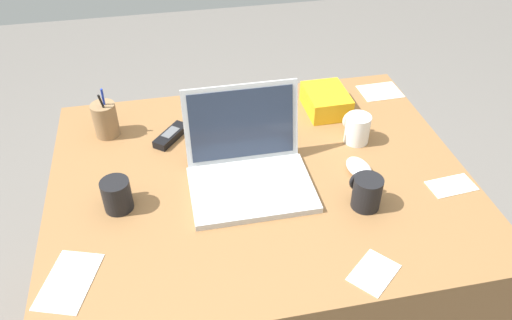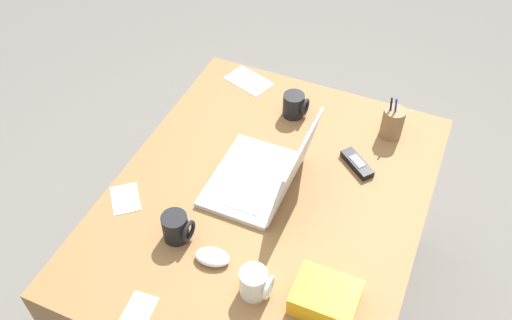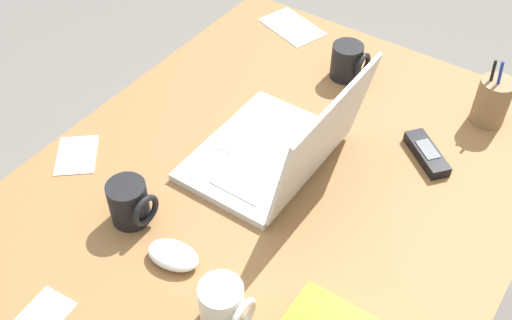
{
  "view_description": "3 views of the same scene",
  "coord_description": "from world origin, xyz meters",
  "px_view_note": "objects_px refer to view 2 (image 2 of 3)",
  "views": [
    {
      "loc": [
        -0.23,
        -1.09,
        1.66
      ],
      "look_at": [
        -0.02,
        -0.05,
        0.81
      ],
      "focal_mm": 35.68,
      "sensor_mm": 36.0,
      "label": 1
    },
    {
      "loc": [
        1.04,
        0.41,
        2.06
      ],
      "look_at": [
        -0.04,
        -0.05,
        0.82
      ],
      "focal_mm": 38.76,
      "sensor_mm": 36.0,
      "label": 2
    },
    {
      "loc": [
        0.75,
        0.46,
        1.65
      ],
      "look_at": [
        0.0,
        -0.06,
        0.75
      ],
      "focal_mm": 43.03,
      "sensor_mm": 36.0,
      "label": 3
    }
  ],
  "objects_px": {
    "coffee_mug_white": "(295,105)",
    "snack_bag": "(325,298)",
    "coffee_mug_spare": "(255,283)",
    "coffee_mug_tall": "(177,227)",
    "cordless_phone": "(357,164)",
    "pen_holder": "(393,122)",
    "computer_mouse": "(212,257)",
    "laptop": "(265,175)"
  },
  "relations": [
    {
      "from": "computer_mouse",
      "to": "snack_bag",
      "type": "height_order",
      "value": "snack_bag"
    },
    {
      "from": "coffee_mug_white",
      "to": "coffee_mug_tall",
      "type": "distance_m",
      "value": 0.66
    },
    {
      "from": "coffee_mug_white",
      "to": "pen_holder",
      "type": "xyz_separation_m",
      "value": [
        -0.04,
        0.35,
        0.01
      ]
    },
    {
      "from": "computer_mouse",
      "to": "snack_bag",
      "type": "xyz_separation_m",
      "value": [
        0.01,
        0.34,
        0.02
      ]
    },
    {
      "from": "coffee_mug_white",
      "to": "coffee_mug_spare",
      "type": "xyz_separation_m",
      "value": [
        0.72,
        0.16,
        0.0
      ]
    },
    {
      "from": "coffee_mug_white",
      "to": "snack_bag",
      "type": "bearing_deg",
      "value": 26.79
    },
    {
      "from": "cordless_phone",
      "to": "laptop",
      "type": "bearing_deg",
      "value": -50.96
    },
    {
      "from": "cordless_phone",
      "to": "computer_mouse",
      "type": "bearing_deg",
      "value": -27.84
    },
    {
      "from": "computer_mouse",
      "to": "coffee_mug_spare",
      "type": "xyz_separation_m",
      "value": [
        0.05,
        0.15,
        0.03
      ]
    },
    {
      "from": "computer_mouse",
      "to": "coffee_mug_tall",
      "type": "relative_size",
      "value": 1.11
    },
    {
      "from": "coffee_mug_white",
      "to": "cordless_phone",
      "type": "xyz_separation_m",
      "value": [
        0.16,
        0.28,
        -0.03
      ]
    },
    {
      "from": "cordless_phone",
      "to": "pen_holder",
      "type": "xyz_separation_m",
      "value": [
        -0.19,
        0.06,
        0.04
      ]
    },
    {
      "from": "laptop",
      "to": "coffee_mug_spare",
      "type": "relative_size",
      "value": 3.67
    },
    {
      "from": "computer_mouse",
      "to": "cordless_phone",
      "type": "bearing_deg",
      "value": 143.42
    },
    {
      "from": "coffee_mug_white",
      "to": "coffee_mug_spare",
      "type": "relative_size",
      "value": 0.98
    },
    {
      "from": "cordless_phone",
      "to": "snack_bag",
      "type": "bearing_deg",
      "value": 6.84
    },
    {
      "from": "laptop",
      "to": "coffee_mug_spare",
      "type": "distance_m",
      "value": 0.39
    },
    {
      "from": "laptop",
      "to": "coffee_mug_tall",
      "type": "height_order",
      "value": "laptop"
    },
    {
      "from": "computer_mouse",
      "to": "coffee_mug_tall",
      "type": "xyz_separation_m",
      "value": [
        -0.03,
        -0.13,
        0.03
      ]
    },
    {
      "from": "coffee_mug_white",
      "to": "coffee_mug_spare",
      "type": "distance_m",
      "value": 0.74
    },
    {
      "from": "laptop",
      "to": "computer_mouse",
      "type": "bearing_deg",
      "value": -4.83
    },
    {
      "from": "coffee_mug_white",
      "to": "coffee_mug_tall",
      "type": "bearing_deg",
      "value": -10.8
    },
    {
      "from": "laptop",
      "to": "pen_holder",
      "type": "xyz_separation_m",
      "value": [
        -0.39,
        0.31,
        0.01
      ]
    },
    {
      "from": "coffee_mug_spare",
      "to": "pen_holder",
      "type": "xyz_separation_m",
      "value": [
        -0.76,
        0.19,
        0.01
      ]
    },
    {
      "from": "computer_mouse",
      "to": "snack_bag",
      "type": "distance_m",
      "value": 0.34
    },
    {
      "from": "laptop",
      "to": "snack_bag",
      "type": "xyz_separation_m",
      "value": [
        0.32,
        0.31,
        -0.01
      ]
    },
    {
      "from": "coffee_mug_white",
      "to": "pen_holder",
      "type": "height_order",
      "value": "pen_holder"
    },
    {
      "from": "laptop",
      "to": "coffee_mug_white",
      "type": "distance_m",
      "value": 0.36
    },
    {
      "from": "coffee_mug_white",
      "to": "coffee_mug_tall",
      "type": "xyz_separation_m",
      "value": [
        0.64,
        -0.12,
        0.0
      ]
    },
    {
      "from": "coffee_mug_tall",
      "to": "snack_bag",
      "type": "height_order",
      "value": "coffee_mug_tall"
    },
    {
      "from": "coffee_mug_white",
      "to": "snack_bag",
      "type": "xyz_separation_m",
      "value": [
        0.68,
        0.34,
        -0.01
      ]
    },
    {
      "from": "coffee_mug_tall",
      "to": "cordless_phone",
      "type": "height_order",
      "value": "coffee_mug_tall"
    },
    {
      "from": "coffee_mug_spare",
      "to": "snack_bag",
      "type": "bearing_deg",
      "value": 102.19
    },
    {
      "from": "coffee_mug_white",
      "to": "pen_holder",
      "type": "relative_size",
      "value": 0.53
    },
    {
      "from": "coffee_mug_spare",
      "to": "pen_holder",
      "type": "height_order",
      "value": "pen_holder"
    },
    {
      "from": "cordless_phone",
      "to": "coffee_mug_white",
      "type": "bearing_deg",
      "value": -119.18
    },
    {
      "from": "coffee_mug_spare",
      "to": "cordless_phone",
      "type": "height_order",
      "value": "coffee_mug_spare"
    },
    {
      "from": "laptop",
      "to": "cordless_phone",
      "type": "height_order",
      "value": "laptop"
    },
    {
      "from": "laptop",
      "to": "computer_mouse",
      "type": "height_order",
      "value": "laptop"
    },
    {
      "from": "snack_bag",
      "to": "pen_holder",
      "type": "bearing_deg",
      "value": 179.95
    },
    {
      "from": "coffee_mug_tall",
      "to": "coffee_mug_spare",
      "type": "relative_size",
      "value": 1.01
    },
    {
      "from": "computer_mouse",
      "to": "coffee_mug_spare",
      "type": "height_order",
      "value": "coffee_mug_spare"
    }
  ]
}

